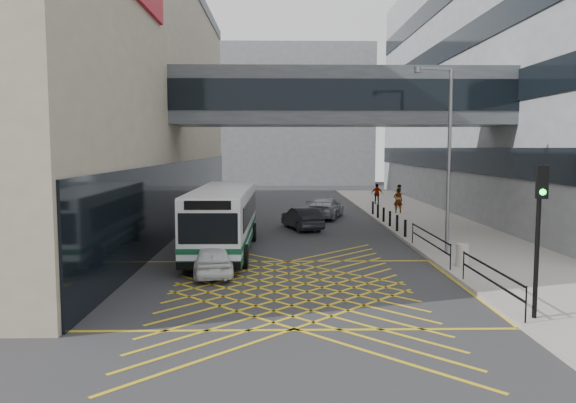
{
  "coord_description": "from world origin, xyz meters",
  "views": [
    {
      "loc": [
        -0.44,
        -18.9,
        4.8
      ],
      "look_at": [
        0.0,
        4.0,
        2.6
      ],
      "focal_mm": 35.0,
      "sensor_mm": 36.0,
      "label": 1
    }
  ],
  "objects": [
    {
      "name": "car_dark",
      "position": [
        1.02,
        13.84,
        0.65
      ],
      "size": [
        2.78,
        4.44,
        1.3
      ],
      "primitive_type": "imported",
      "rotation": [
        0.0,
        0.0,
        3.44
      ],
      "color": "black",
      "rests_on": "ground"
    },
    {
      "name": "pavement",
      "position": [
        9.0,
        15.0,
        0.08
      ],
      "size": [
        6.0,
        54.0,
        0.16
      ],
      "primitive_type": "cube",
      "color": "#A09A92",
      "rests_on": "ground"
    },
    {
      "name": "street_lamp",
      "position": [
        6.81,
        5.19,
        4.73
      ],
      "size": [
        1.81,
        0.64,
        8.02
      ],
      "rotation": [
        0.0,
        0.0,
        0.24
      ],
      "color": "slate",
      "rests_on": "pavement"
    },
    {
      "name": "box_junction",
      "position": [
        0.0,
        0.0,
        0.0
      ],
      "size": [
        12.0,
        9.0,
        0.01
      ],
      "color": "gold",
      "rests_on": "ground"
    },
    {
      "name": "ground",
      "position": [
        0.0,
        0.0,
        0.0
      ],
      "size": [
        120.0,
        120.0,
        0.0
      ],
      "primitive_type": "plane",
      "color": "#333335"
    },
    {
      "name": "car_silver",
      "position": [
        2.84,
        19.1,
        0.75
      ],
      "size": [
        3.22,
        5.18,
        1.5
      ],
      "primitive_type": "imported",
      "rotation": [
        0.0,
        0.0,
        2.88
      ],
      "color": "#92959A",
      "rests_on": "ground"
    },
    {
      "name": "car_white",
      "position": [
        -2.92,
        2.03,
        0.63
      ],
      "size": [
        2.27,
        4.16,
        1.25
      ],
      "primitive_type": "imported",
      "rotation": [
        0.0,
        0.0,
        3.32
      ],
      "color": "white",
      "rests_on": "ground"
    },
    {
      "name": "bus",
      "position": [
        -2.91,
        6.77,
        1.59
      ],
      "size": [
        2.75,
        10.6,
        2.96
      ],
      "rotation": [
        0.0,
        0.0,
        -0.01
      ],
      "color": "white",
      "rests_on": "ground"
    },
    {
      "name": "building_far",
      "position": [
        -2.0,
        60.0,
        9.0
      ],
      "size": [
        28.0,
        16.0,
        18.0
      ],
      "primitive_type": "cube",
      "color": "gray",
      "rests_on": "ground"
    },
    {
      "name": "kerb_railings",
      "position": [
        6.15,
        1.78,
        0.88
      ],
      "size": [
        0.05,
        12.54,
        1.0
      ],
      "color": "black",
      "rests_on": "pavement"
    },
    {
      "name": "skybridge",
      "position": [
        3.0,
        12.0,
        7.5
      ],
      "size": [
        20.0,
        4.1,
        3.0
      ],
      "color": "#474C52",
      "rests_on": "ground"
    },
    {
      "name": "pedestrian_b",
      "position": [
        9.53,
        26.4,
        0.98
      ],
      "size": [
        0.93,
        0.79,
        1.64
      ],
      "primitive_type": "imported",
      "rotation": [
        0.0,
        0.0,
        0.5
      ],
      "color": "gray",
      "rests_on": "pavement"
    },
    {
      "name": "traffic_light",
      "position": [
        6.57,
        -4.17,
        2.88
      ],
      "size": [
        0.32,
        0.5,
        4.18
      ],
      "rotation": [
        0.0,
        0.0,
        -0.2
      ],
      "color": "black",
      "rests_on": "pavement"
    },
    {
      "name": "litter_bin",
      "position": [
        6.85,
        2.75,
        0.59
      ],
      "size": [
        0.5,
        0.5,
        0.87
      ],
      "primitive_type": "cylinder",
      "color": "#ADA89E",
      "rests_on": "pavement"
    },
    {
      "name": "pedestrian_c",
      "position": [
        7.85,
        27.32,
        0.99
      ],
      "size": [
        1.04,
        0.63,
        1.65
      ],
      "primitive_type": "imported",
      "rotation": [
        0.0,
        0.0,
        2.97
      ],
      "color": "gray",
      "rests_on": "pavement"
    },
    {
      "name": "bollards",
      "position": [
        6.25,
        15.0,
        0.61
      ],
      "size": [
        0.14,
        10.14,
        0.9
      ],
      "color": "black",
      "rests_on": "pavement"
    },
    {
      "name": "pedestrian_a",
      "position": [
        8.19,
        20.81,
        1.03
      ],
      "size": [
        0.72,
        0.53,
        1.75
      ],
      "primitive_type": "imported",
      "rotation": [
        0.0,
        0.0,
        3.09
      ],
      "color": "gray",
      "rests_on": "pavement"
    }
  ]
}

